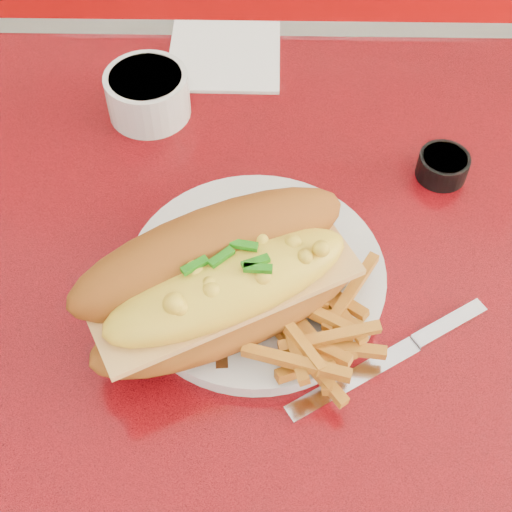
{
  "coord_description": "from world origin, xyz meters",
  "views": [
    {
      "loc": [
        0.01,
        -0.35,
        1.31
      ],
      "look_at": [
        0.01,
        0.02,
        0.81
      ],
      "focal_mm": 50.0,
      "sensor_mm": 36.0,
      "label": 1
    }
  ],
  "objects_px": {
    "fork": "(220,291)",
    "mac_hoagie": "(222,281)",
    "gravy_ramekin": "(148,93)",
    "knife": "(406,348)",
    "booth_bench_far": "(259,105)",
    "diner_table": "(248,384)",
    "sauce_cup_right": "(443,165)",
    "dinner_plate": "(256,276)"
  },
  "relations": [
    {
      "from": "fork",
      "to": "mac_hoagie",
      "type": "bearing_deg",
      "value": -171.09
    },
    {
      "from": "gravy_ramekin",
      "to": "knife",
      "type": "height_order",
      "value": "gravy_ramekin"
    },
    {
      "from": "booth_bench_far",
      "to": "gravy_ramekin",
      "type": "xyz_separation_m",
      "value": [
        -0.11,
        -0.56,
        0.51
      ]
    },
    {
      "from": "diner_table",
      "to": "knife",
      "type": "distance_m",
      "value": 0.22
    },
    {
      "from": "gravy_ramekin",
      "to": "knife",
      "type": "xyz_separation_m",
      "value": [
        0.25,
        -0.29,
        -0.02
      ]
    },
    {
      "from": "gravy_ramekin",
      "to": "sauce_cup_right",
      "type": "height_order",
      "value": "gravy_ramekin"
    },
    {
      "from": "booth_bench_far",
      "to": "sauce_cup_right",
      "type": "height_order",
      "value": "booth_bench_far"
    },
    {
      "from": "mac_hoagie",
      "to": "gravy_ramekin",
      "type": "height_order",
      "value": "mac_hoagie"
    },
    {
      "from": "fork",
      "to": "dinner_plate",
      "type": "bearing_deg",
      "value": -59.88
    },
    {
      "from": "dinner_plate",
      "to": "fork",
      "type": "bearing_deg",
      "value": -145.58
    },
    {
      "from": "diner_table",
      "to": "dinner_plate",
      "type": "distance_m",
      "value": 0.17
    },
    {
      "from": "diner_table",
      "to": "fork",
      "type": "bearing_deg",
      "value": 178.09
    },
    {
      "from": "diner_table",
      "to": "booth_bench_far",
      "type": "distance_m",
      "value": 0.87
    },
    {
      "from": "dinner_plate",
      "to": "fork",
      "type": "height_order",
      "value": "same"
    },
    {
      "from": "diner_table",
      "to": "dinner_plate",
      "type": "bearing_deg",
      "value": 69.81
    },
    {
      "from": "diner_table",
      "to": "booth_bench_far",
      "type": "bearing_deg",
      "value": 90.0
    },
    {
      "from": "booth_bench_far",
      "to": "mac_hoagie",
      "type": "bearing_deg",
      "value": -91.28
    },
    {
      "from": "fork",
      "to": "knife",
      "type": "relative_size",
      "value": 0.82
    },
    {
      "from": "dinner_plate",
      "to": "knife",
      "type": "xyz_separation_m",
      "value": [
        0.13,
        -0.07,
        -0.01
      ]
    },
    {
      "from": "mac_hoagie",
      "to": "sauce_cup_right",
      "type": "relative_size",
      "value": 4.55
    },
    {
      "from": "booth_bench_far",
      "to": "knife",
      "type": "height_order",
      "value": "booth_bench_far"
    },
    {
      "from": "diner_table",
      "to": "dinner_plate",
      "type": "xyz_separation_m",
      "value": [
        0.01,
        0.02,
        0.17
      ]
    },
    {
      "from": "diner_table",
      "to": "booth_bench_far",
      "type": "xyz_separation_m",
      "value": [
        0.0,
        0.81,
        -0.32
      ]
    },
    {
      "from": "mac_hoagie",
      "to": "fork",
      "type": "xyz_separation_m",
      "value": [
        -0.0,
        0.02,
        -0.05
      ]
    },
    {
      "from": "diner_table",
      "to": "dinner_plate",
      "type": "relative_size",
      "value": 4.05
    },
    {
      "from": "dinner_plate",
      "to": "mac_hoagie",
      "type": "height_order",
      "value": "mac_hoagie"
    },
    {
      "from": "mac_hoagie",
      "to": "fork",
      "type": "height_order",
      "value": "mac_hoagie"
    },
    {
      "from": "fork",
      "to": "sauce_cup_right",
      "type": "xyz_separation_m",
      "value": [
        0.22,
        0.16,
        -0.0
      ]
    },
    {
      "from": "gravy_ramekin",
      "to": "sauce_cup_right",
      "type": "xyz_separation_m",
      "value": [
        0.31,
        -0.09,
        -0.01
      ]
    },
    {
      "from": "mac_hoagie",
      "to": "booth_bench_far",
      "type": "bearing_deg",
      "value": 61.2
    },
    {
      "from": "booth_bench_far",
      "to": "diner_table",
      "type": "bearing_deg",
      "value": -90.0
    },
    {
      "from": "booth_bench_far",
      "to": "knife",
      "type": "xyz_separation_m",
      "value": [
        0.14,
        -0.86,
        0.49
      ]
    },
    {
      "from": "fork",
      "to": "booth_bench_far",
      "type": "bearing_deg",
      "value": -5.96
    },
    {
      "from": "mac_hoagie",
      "to": "sauce_cup_right",
      "type": "distance_m",
      "value": 0.28
    },
    {
      "from": "diner_table",
      "to": "sauce_cup_right",
      "type": "bearing_deg",
      "value": 39.27
    },
    {
      "from": "diner_table",
      "to": "fork",
      "type": "height_order",
      "value": "fork"
    },
    {
      "from": "dinner_plate",
      "to": "fork",
      "type": "distance_m",
      "value": 0.04
    },
    {
      "from": "dinner_plate",
      "to": "knife",
      "type": "bearing_deg",
      "value": -27.78
    },
    {
      "from": "gravy_ramekin",
      "to": "dinner_plate",
      "type": "bearing_deg",
      "value": -61.95
    },
    {
      "from": "mac_hoagie",
      "to": "fork",
      "type": "bearing_deg",
      "value": 75.7
    },
    {
      "from": "sauce_cup_right",
      "to": "knife",
      "type": "height_order",
      "value": "sauce_cup_right"
    },
    {
      "from": "booth_bench_far",
      "to": "mac_hoagie",
      "type": "height_order",
      "value": "booth_bench_far"
    }
  ]
}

